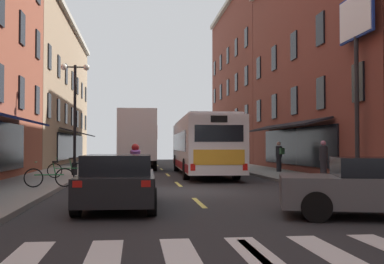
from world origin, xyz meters
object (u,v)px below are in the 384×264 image
object	(u,v)px
motorcycle_rider	(135,171)
pedestrian_far	(323,159)
street_lamp_twin	(75,113)
pedestrian_near	(279,156)
bicycle_mid	(49,177)
transit_bus	(202,145)
sedan_far	(140,157)
sedan_mid	(118,181)
billboard_sign	(356,37)
bicycle_near	(67,170)
box_truck	(137,140)

from	to	relation	value
motorcycle_rider	pedestrian_far	size ratio (longest dim) A/B	1.24
street_lamp_twin	motorcycle_rider	bearing A→B (deg)	-69.17
motorcycle_rider	pedestrian_near	xyz separation A→B (m)	(8.02, 9.68, 0.32)
pedestrian_near	bicycle_mid	bearing A→B (deg)	-170.54
transit_bus	sedan_far	world-z (taller)	transit_bus
pedestrian_far	pedestrian_near	bearing A→B (deg)	169.61
transit_bus	pedestrian_far	world-z (taller)	transit_bus
transit_bus	bicycle_mid	distance (m)	10.93
transit_bus	bicycle_mid	size ratio (longest dim) A/B	7.28
sedan_mid	motorcycle_rider	xyz separation A→B (m)	(0.43, 4.13, 0.02)
bicycle_mid	street_lamp_twin	bearing A→B (deg)	90.21
motorcycle_rider	transit_bus	bearing A→B (deg)	68.91
pedestrian_near	sedan_far	bearing A→B (deg)	88.63
sedan_mid	bicycle_mid	world-z (taller)	sedan_mid
sedan_far	billboard_sign	bearing A→B (deg)	-69.15
sedan_mid	sedan_far	distance (m)	28.18
sedan_far	street_lamp_twin	xyz separation A→B (m)	(-3.35, -16.12, 2.54)
sedan_mid	bicycle_near	bearing A→B (deg)	105.02
sedan_mid	bicycle_near	distance (m)	10.27
transit_bus	pedestrian_near	distance (m)	4.44
sedan_far	pedestrian_near	distance (m)	16.28
bicycle_near	bicycle_mid	distance (m)	5.00
box_truck	pedestrian_far	xyz separation A→B (m)	(7.93, -12.27, -0.98)
pedestrian_far	sedan_mid	bearing A→B (deg)	-59.10
billboard_sign	pedestrian_near	size ratio (longest dim) A/B	4.52
billboard_sign	sedan_far	size ratio (longest dim) A/B	1.70
bicycle_mid	pedestrian_far	size ratio (longest dim) A/B	1.02
billboard_sign	pedestrian_near	xyz separation A→B (m)	(-0.79, 7.90, -4.93)
transit_bus	pedestrian_far	size ratio (longest dim) A/B	7.44
box_truck	bicycle_mid	world-z (taller)	box_truck
bicycle_near	billboard_sign	bearing A→B (deg)	-18.58
motorcycle_rider	billboard_sign	bearing A→B (deg)	11.45
street_lamp_twin	pedestrian_far	bearing A→B (deg)	-22.24
sedan_mid	pedestrian_near	bearing A→B (deg)	58.57
sedan_mid	billboard_sign	bearing A→B (deg)	32.65
bicycle_near	street_lamp_twin	size ratio (longest dim) A/B	0.31
sedan_far	street_lamp_twin	world-z (taller)	street_lamp_twin
transit_bus	motorcycle_rider	world-z (taller)	transit_bus
box_truck	pedestrian_far	bearing A→B (deg)	-57.12
bicycle_mid	sedan_far	bearing A→B (deg)	81.87
box_truck	sedan_mid	distance (m)	19.84
billboard_sign	transit_bus	xyz separation A→B (m)	(-5.18, 7.62, -4.35)
motorcycle_rider	sedan_mid	bearing A→B (deg)	-95.87
motorcycle_rider	pedestrian_far	bearing A→B (deg)	22.85
box_truck	street_lamp_twin	xyz separation A→B (m)	(-3.14, -7.74, 1.23)
pedestrian_far	billboard_sign	bearing A→B (deg)	14.63
pedestrian_near	pedestrian_far	world-z (taller)	pedestrian_near
box_truck	bicycle_near	bearing A→B (deg)	-108.01
box_truck	sedan_far	size ratio (longest dim) A/B	1.61
box_truck	motorcycle_rider	size ratio (longest dim) A/B	3.47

